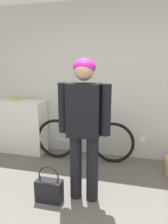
# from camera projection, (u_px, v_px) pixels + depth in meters

# --- Properties ---
(wall_back) EXTENTS (8.00, 0.07, 2.60)m
(wall_back) POSITION_uv_depth(u_px,v_px,m) (112.00, 82.00, 3.67)
(wall_back) COLOR silver
(wall_back) RESTS_ON ground_plane
(side_shelf) EXTENTS (0.80, 0.40, 0.96)m
(side_shelf) POSITION_uv_depth(u_px,v_px,m) (24.00, 126.00, 4.01)
(side_shelf) COLOR white
(side_shelf) RESTS_ON ground_plane
(person) EXTENTS (0.61, 0.25, 1.67)m
(person) POSITION_uv_depth(u_px,v_px,m) (84.00, 119.00, 2.47)
(person) COLOR black
(person) RESTS_ON ground_plane
(bicycle) EXTENTS (1.66, 0.46, 0.76)m
(bicycle) POSITION_uv_depth(u_px,v_px,m) (84.00, 139.00, 3.65)
(bicycle) COLOR black
(bicycle) RESTS_ON ground_plane
(banana) EXTENTS (0.33, 0.09, 0.03)m
(banana) POSITION_uv_depth(u_px,v_px,m) (16.00, 99.00, 3.98)
(banana) COLOR #EAD64C
(banana) RESTS_ON side_shelf
(handbag) EXTENTS (0.32, 0.15, 0.45)m
(handbag) POSITION_uv_depth(u_px,v_px,m) (49.00, 190.00, 2.60)
(handbag) COLOR black
(handbag) RESTS_ON ground_plane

